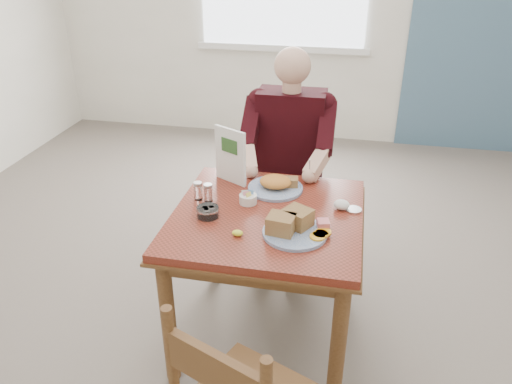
% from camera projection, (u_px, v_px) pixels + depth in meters
% --- Properties ---
extents(floor, '(6.00, 6.00, 0.00)m').
position_uv_depth(floor, '(266.00, 331.00, 2.74)').
color(floor, '#6B5F56').
rests_on(floor, ground).
extents(accent_panel, '(1.60, 0.02, 2.80)m').
position_uv_depth(accent_panel, '(507.00, 2.00, 4.39)').
color(accent_panel, '#466882').
rests_on(accent_panel, ground).
extents(lemon_wedge, '(0.06, 0.05, 0.03)m').
position_uv_depth(lemon_wedge, '(238.00, 233.00, 2.21)').
color(lemon_wedge, yellow).
rests_on(lemon_wedge, table).
extents(napkin, '(0.09, 0.08, 0.05)m').
position_uv_depth(napkin, '(342.00, 205.00, 2.42)').
color(napkin, white).
rests_on(napkin, table).
extents(metal_dish, '(0.09, 0.09, 0.01)m').
position_uv_depth(metal_dish, '(354.00, 210.00, 2.42)').
color(metal_dish, silver).
rests_on(metal_dish, table).
extents(table, '(0.92, 0.92, 0.75)m').
position_uv_depth(table, '(267.00, 233.00, 2.44)').
color(table, maroon).
rests_on(table, ground).
extents(chair_far, '(0.42, 0.42, 0.95)m').
position_uv_depth(chair_far, '(289.00, 189.00, 3.21)').
color(chair_far, brown).
rests_on(chair_far, ground).
extents(diner, '(0.53, 0.56, 1.39)m').
position_uv_depth(diner, '(289.00, 146.00, 2.98)').
color(diner, tan).
rests_on(diner, chair_far).
extents(near_plate, '(0.36, 0.36, 0.10)m').
position_uv_depth(near_plate, '(293.00, 226.00, 2.22)').
color(near_plate, white).
rests_on(near_plate, table).
extents(far_plate, '(0.32, 0.32, 0.08)m').
position_uv_depth(far_plate, '(277.00, 185.00, 2.60)').
color(far_plate, white).
rests_on(far_plate, table).
extents(caddy, '(0.12, 0.12, 0.07)m').
position_uv_depth(caddy, '(248.00, 199.00, 2.47)').
color(caddy, white).
rests_on(caddy, table).
extents(shakers, '(0.11, 0.06, 0.10)m').
position_uv_depth(shakers, '(203.00, 192.00, 2.49)').
color(shakers, white).
rests_on(shakers, table).
extents(creamer, '(0.11, 0.11, 0.05)m').
position_uv_depth(creamer, '(208.00, 212.00, 2.36)').
color(creamer, white).
rests_on(creamer, table).
extents(menu, '(0.19, 0.11, 0.30)m').
position_uv_depth(menu, '(230.00, 155.00, 2.63)').
color(menu, white).
rests_on(menu, table).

